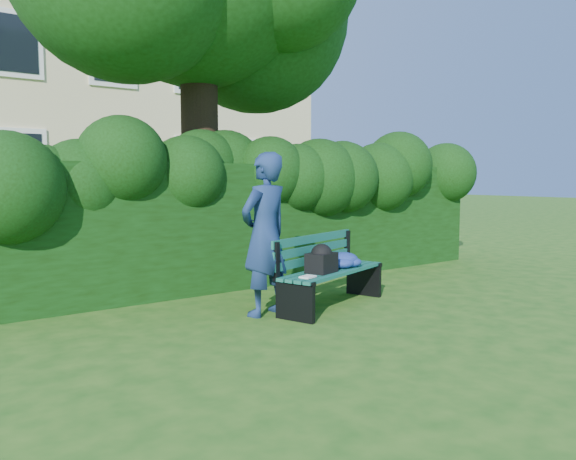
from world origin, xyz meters
TOP-DOWN VIEW (x-y plane):
  - ground at (0.00, 0.00)m, footprint 80.00×80.00m
  - apartment_building at (-0.00, 13.99)m, footprint 16.00×8.08m
  - hedge at (0.00, 2.20)m, footprint 10.00×1.00m
  - park_bench at (0.37, 0.21)m, footprint 1.85×1.08m
  - man_reading at (-0.53, 0.33)m, footprint 0.77×0.59m

SIDE VIEW (x-z plane):
  - ground at x=0.00m, z-range 0.00..0.00m
  - park_bench at x=0.37m, z-range 0.05..0.94m
  - hedge at x=0.00m, z-range 0.00..1.80m
  - man_reading at x=-0.53m, z-range 0.00..1.90m
  - apartment_building at x=0.00m, z-range 0.00..12.00m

